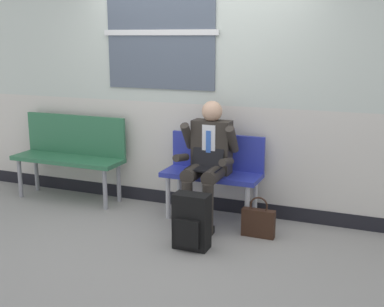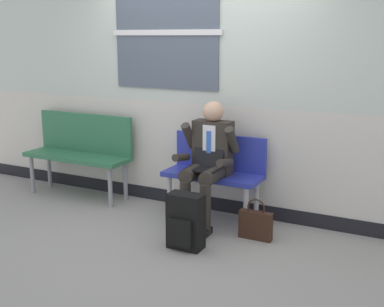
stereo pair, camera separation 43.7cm
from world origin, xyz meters
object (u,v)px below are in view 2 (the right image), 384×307
at_px(backpack, 185,222).
at_px(handbag, 256,224).
at_px(person_seated, 207,160).
at_px(bench_with_person, 215,169).
at_px(bench_empty, 81,148).

xyz_separation_m(backpack, handbag, (0.50, 0.50, -0.10)).
distance_m(person_seated, backpack, 0.78).
distance_m(bench_with_person, handbag, 0.78).
relative_size(backpack, handbag, 1.28).
bearing_deg(bench_empty, bench_with_person, -0.37).
distance_m(bench_empty, person_seated, 1.82).
bearing_deg(bench_with_person, handbag, -30.19).
height_order(person_seated, handbag, person_seated).
bearing_deg(backpack, bench_with_person, 96.01).
relative_size(person_seated, backpack, 2.44).
relative_size(bench_with_person, backpack, 1.98).
xyz_separation_m(bench_empty, handbag, (2.39, -0.35, -0.43)).
height_order(person_seated, backpack, person_seated).
bearing_deg(backpack, person_seated, 97.82).
bearing_deg(handbag, bench_empty, 171.63).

